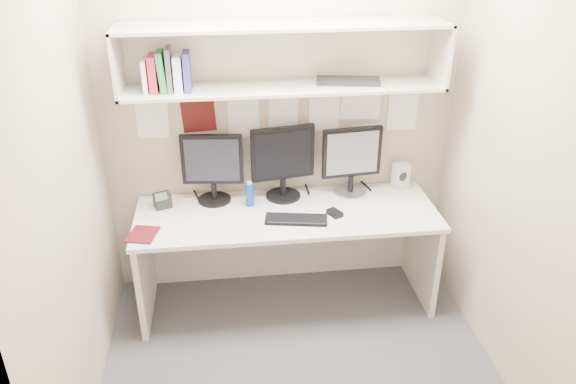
{
  "coord_description": "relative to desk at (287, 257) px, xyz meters",
  "views": [
    {
      "loc": [
        -0.39,
        -2.6,
        2.54
      ],
      "look_at": [
        -0.03,
        0.35,
        1.03
      ],
      "focal_mm": 35.0,
      "sensor_mm": 36.0,
      "label": 1
    }
  ],
  "objects": [
    {
      "name": "desk",
      "position": [
        0.0,
        0.0,
        0.0
      ],
      "size": [
        2.0,
        0.7,
        0.73
      ],
      "color": "silver",
      "rests_on": "floor"
    },
    {
      "name": "wall_right",
      "position": [
        1.2,
        -0.65,
        0.93
      ],
      "size": [
        0.02,
        2.0,
        2.6
      ],
      "primitive_type": "cube",
      "color": "tan",
      "rests_on": "ground"
    },
    {
      "name": "floor",
      "position": [
        0.0,
        -0.65,
        -0.37
      ],
      "size": [
        2.4,
        2.0,
        0.01
      ],
      "primitive_type": "cube",
      "color": "#444449",
      "rests_on": "ground"
    },
    {
      "name": "pinned_papers",
      "position": [
        0.0,
        0.34,
        0.88
      ],
      "size": [
        1.92,
        0.01,
        0.48
      ],
      "primitive_type": null,
      "color": "white",
      "rests_on": "wall_back"
    },
    {
      "name": "hutch_tray",
      "position": [
        0.41,
        0.17,
        1.19
      ],
      "size": [
        0.42,
        0.22,
        0.03
      ],
      "primitive_type": "cube",
      "rotation": [
        0.0,
        0.0,
        -0.18
      ],
      "color": "black",
      "rests_on": "overhead_hutch"
    },
    {
      "name": "mouse",
      "position": [
        0.31,
        -0.09,
        0.38
      ],
      "size": [
        0.11,
        0.12,
        0.03
      ],
      "primitive_type": "cube",
      "rotation": [
        0.0,
        0.0,
        0.5
      ],
      "color": "black",
      "rests_on": "desk"
    },
    {
      "name": "wall_left",
      "position": [
        -1.2,
        -0.65,
        0.93
      ],
      "size": [
        0.02,
        2.0,
        2.6
      ],
      "primitive_type": "cube",
      "color": "tan",
      "rests_on": "ground"
    },
    {
      "name": "wall_front",
      "position": [
        0.0,
        -1.65,
        0.93
      ],
      "size": [
        2.4,
        0.02,
        2.6
      ],
      "primitive_type": "cube",
      "color": "tan",
      "rests_on": "ground"
    },
    {
      "name": "overhead_hutch",
      "position": [
        0.0,
        0.21,
        1.35
      ],
      "size": [
        2.0,
        0.38,
        0.4
      ],
      "color": "beige",
      "rests_on": "wall_back"
    },
    {
      "name": "wall_back",
      "position": [
        0.0,
        0.35,
        0.93
      ],
      "size": [
        2.4,
        0.02,
        2.6
      ],
      "primitive_type": "cube",
      "color": "tan",
      "rests_on": "ground"
    },
    {
      "name": "monitor_left",
      "position": [
        -0.48,
        0.22,
        0.62
      ],
      "size": [
        0.41,
        0.23,
        0.48
      ],
      "rotation": [
        0.0,
        0.0,
        -0.11
      ],
      "color": "black",
      "rests_on": "desk"
    },
    {
      "name": "monitor_center",
      "position": [
        0.0,
        0.22,
        0.64
      ],
      "size": [
        0.44,
        0.24,
        0.51
      ],
      "rotation": [
        0.0,
        0.0,
        0.18
      ],
      "color": "black",
      "rests_on": "desk"
    },
    {
      "name": "keyboard",
      "position": [
        0.04,
        -0.13,
        0.37
      ],
      "size": [
        0.42,
        0.21,
        0.02
      ],
      "primitive_type": "cube",
      "rotation": [
        0.0,
        0.0,
        -0.18
      ],
      "color": "black",
      "rests_on": "desk"
    },
    {
      "name": "blue_bottle",
      "position": [
        -0.24,
        0.11,
        0.45
      ],
      "size": [
        0.06,
        0.06,
        0.18
      ],
      "color": "navy",
      "rests_on": "desk"
    },
    {
      "name": "speaker",
      "position": [
        0.85,
        0.25,
        0.46
      ],
      "size": [
        0.12,
        0.13,
        0.19
      ],
      "rotation": [
        0.0,
        0.0,
        0.38
      ],
      "color": "beige",
      "rests_on": "desk"
    },
    {
      "name": "maroon_notebook",
      "position": [
        -0.92,
        -0.2,
        0.37
      ],
      "size": [
        0.21,
        0.23,
        0.01
      ],
      "primitive_type": "cube",
      "rotation": [
        0.0,
        0.0,
        -0.24
      ],
      "color": "#540E14",
      "rests_on": "desk"
    },
    {
      "name": "monitor_right",
      "position": [
        0.48,
        0.22,
        0.63
      ],
      "size": [
        0.42,
        0.23,
        0.48
      ],
      "rotation": [
        0.0,
        0.0,
        0.1
      ],
      "color": "#A5A5AA",
      "rests_on": "desk"
    },
    {
      "name": "book_stack",
      "position": [
        -0.7,
        0.14,
        1.29
      ],
      "size": [
        0.28,
        0.16,
        0.26
      ],
      "color": "white",
      "rests_on": "overhead_hutch"
    },
    {
      "name": "desk_phone",
      "position": [
        -0.82,
        0.16,
        0.41
      ],
      "size": [
        0.13,
        0.13,
        0.13
      ],
      "rotation": [
        0.0,
        0.0,
        0.37
      ],
      "color": "black",
      "rests_on": "desk"
    }
  ]
}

